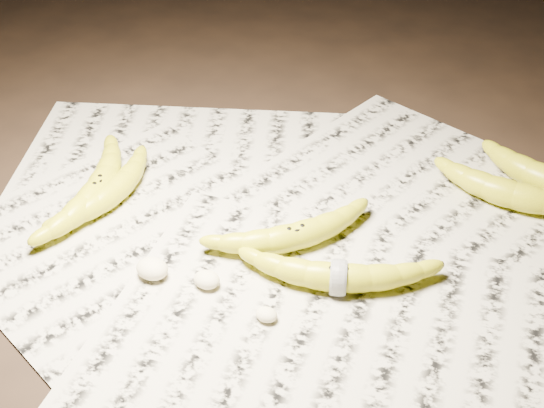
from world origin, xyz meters
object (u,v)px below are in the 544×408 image
at_px(banana_taped, 338,275).
at_px(banana_left_a, 97,188).
at_px(banana_upper_a, 514,193).
at_px(banana_left_b, 113,190).
at_px(banana_center, 295,234).

bearing_deg(banana_taped, banana_left_a, 157.41).
height_order(banana_taped, banana_upper_a, banana_upper_a).
height_order(banana_left_b, banana_center, banana_center).
bearing_deg(banana_left_b, banana_taped, -90.15).
bearing_deg(banana_center, banana_upper_a, -4.74).
xyz_separation_m(banana_left_b, banana_center, (0.26, 0.02, 0.00)).
bearing_deg(banana_left_a, banana_center, -95.56).
height_order(banana_left_a, banana_center, banana_left_a).
height_order(banana_left_b, banana_taped, banana_taped).
height_order(banana_center, banana_upper_a, banana_upper_a).
bearing_deg(banana_center, banana_taped, -76.91).
distance_m(banana_left_b, banana_upper_a, 0.54).
relative_size(banana_center, banana_taped, 0.92).
xyz_separation_m(banana_left_b, banana_upper_a, (0.49, 0.23, 0.00)).
xyz_separation_m(banana_left_b, banana_taped, (0.34, -0.02, 0.00)).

